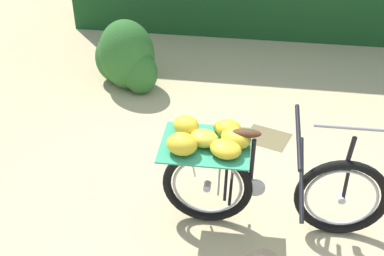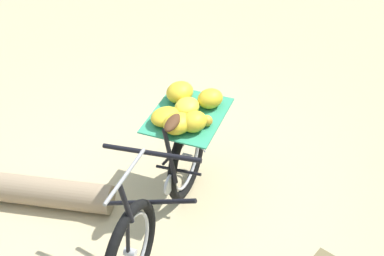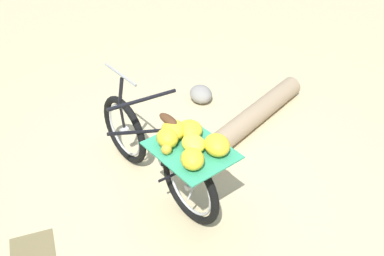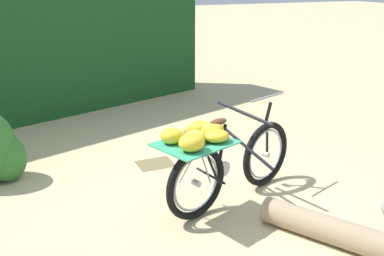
% 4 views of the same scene
% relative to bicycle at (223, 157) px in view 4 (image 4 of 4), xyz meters
% --- Properties ---
extents(ground_plane, '(60.00, 60.00, 0.00)m').
position_rel_bicycle_xyz_m(ground_plane, '(-0.10, 0.08, -0.53)').
color(ground_plane, '#C6B284').
extents(foliage_hedge, '(5.92, 2.72, 2.73)m').
position_rel_bicycle_xyz_m(foliage_hedge, '(-1.23, 4.05, 0.83)').
color(foliage_hedge, '#19471E').
rests_on(foliage_hedge, ground_plane).
extents(bicycle, '(1.78, 0.95, 1.03)m').
position_rel_bicycle_xyz_m(bicycle, '(0.00, 0.00, 0.00)').
color(bicycle, black).
rests_on(bicycle, ground_plane).
extents(fallen_log, '(1.17, 1.75, 0.24)m').
position_rel_bicycle_xyz_m(fallen_log, '(0.73, -1.24, -0.41)').
color(fallen_log, '#9E8466').
rests_on(fallen_log, ground_plane).
extents(leaf_litter_patch, '(0.44, 0.36, 0.01)m').
position_rel_bicycle_xyz_m(leaf_litter_patch, '(-0.28, 1.25, -0.53)').
color(leaf_litter_patch, olive).
rests_on(leaf_litter_patch, ground_plane).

